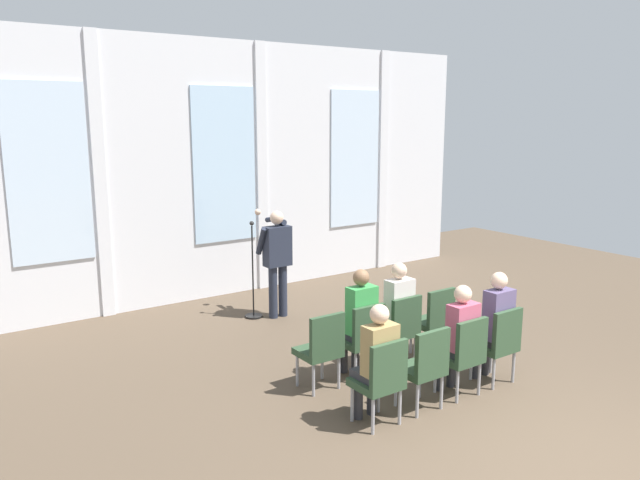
# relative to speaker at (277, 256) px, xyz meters

# --- Properties ---
(ground_plane) EXTENTS (17.86, 17.86, 0.00)m
(ground_plane) POSITION_rel_speaker_xyz_m (-0.07, -5.20, -1.00)
(ground_plane) COLOR brown
(rear_partition) EXTENTS (10.75, 0.14, 4.43)m
(rear_partition) POSITION_rel_speaker_xyz_m (-0.04, 1.67, 1.23)
(rear_partition) COLOR silver
(rear_partition) RESTS_ON ground
(speaker) EXTENTS (0.50, 0.69, 1.71)m
(speaker) POSITION_rel_speaker_xyz_m (0.00, 0.00, 0.00)
(speaker) COLOR #232838
(speaker) RESTS_ON ground
(mic_stand) EXTENTS (0.28, 0.28, 1.55)m
(mic_stand) POSITION_rel_speaker_xyz_m (-0.33, 0.19, -0.66)
(mic_stand) COLOR black
(mic_stand) RESTS_ON ground
(chair_r0_c0) EXTENTS (0.46, 0.44, 0.94)m
(chair_r0_c0) POSITION_rel_speaker_xyz_m (-0.98, -2.63, -0.46)
(chair_r0_c0) COLOR #99999E
(chair_r0_c0) RESTS_ON ground
(chair_r0_c1) EXTENTS (0.46, 0.44, 0.94)m
(chair_r0_c1) POSITION_rel_speaker_xyz_m (-0.37, -2.63, -0.46)
(chair_r0_c1) COLOR #99999E
(chair_r0_c1) RESTS_ON ground
(audience_r0_c1) EXTENTS (0.36, 0.39, 1.36)m
(audience_r0_c1) POSITION_rel_speaker_xyz_m (-0.37, -2.55, -0.24)
(audience_r0_c1) COLOR #2D2D33
(audience_r0_c1) RESTS_ON ground
(chair_r0_c2) EXTENTS (0.46, 0.44, 0.94)m
(chair_r0_c2) POSITION_rel_speaker_xyz_m (0.24, -2.63, -0.46)
(chair_r0_c2) COLOR #99999E
(chair_r0_c2) RESTS_ON ground
(audience_r0_c2) EXTENTS (0.36, 0.39, 1.35)m
(audience_r0_c2) POSITION_rel_speaker_xyz_m (0.24, -2.55, -0.25)
(audience_r0_c2) COLOR #2D2D33
(audience_r0_c2) RESTS_ON ground
(chair_r0_c3) EXTENTS (0.46, 0.44, 0.94)m
(chair_r0_c3) POSITION_rel_speaker_xyz_m (0.85, -2.63, -0.46)
(chair_r0_c3) COLOR #99999E
(chair_r0_c3) RESTS_ON ground
(chair_r1_c0) EXTENTS (0.46, 0.44, 0.94)m
(chair_r1_c0) POSITION_rel_speaker_xyz_m (-0.98, -3.69, -0.46)
(chair_r1_c0) COLOR #99999E
(chair_r1_c0) RESTS_ON ground
(audience_r1_c0) EXTENTS (0.36, 0.39, 1.30)m
(audience_r1_c0) POSITION_rel_speaker_xyz_m (-0.98, -3.60, -0.27)
(audience_r1_c0) COLOR #2D2D33
(audience_r1_c0) RESTS_ON ground
(chair_r1_c1) EXTENTS (0.46, 0.44, 0.94)m
(chair_r1_c1) POSITION_rel_speaker_xyz_m (-0.37, -3.69, -0.46)
(chair_r1_c1) COLOR #99999E
(chair_r1_c1) RESTS_ON ground
(chair_r1_c2) EXTENTS (0.46, 0.44, 0.94)m
(chair_r1_c2) POSITION_rel_speaker_xyz_m (0.24, -3.69, -0.46)
(chair_r1_c2) COLOR #99999E
(chair_r1_c2) RESTS_ON ground
(audience_r1_c2) EXTENTS (0.36, 0.39, 1.30)m
(audience_r1_c2) POSITION_rel_speaker_xyz_m (0.24, -3.60, -0.27)
(audience_r1_c2) COLOR #2D2D33
(audience_r1_c2) RESTS_ON ground
(chair_r1_c3) EXTENTS (0.46, 0.44, 0.94)m
(chair_r1_c3) POSITION_rel_speaker_xyz_m (0.85, -3.69, -0.46)
(chair_r1_c3) COLOR #99999E
(chair_r1_c3) RESTS_ON ground
(audience_r1_c3) EXTENTS (0.36, 0.39, 1.37)m
(audience_r1_c3) POSITION_rel_speaker_xyz_m (0.85, -3.61, -0.24)
(audience_r1_c3) COLOR #2D2D33
(audience_r1_c3) RESTS_ON ground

